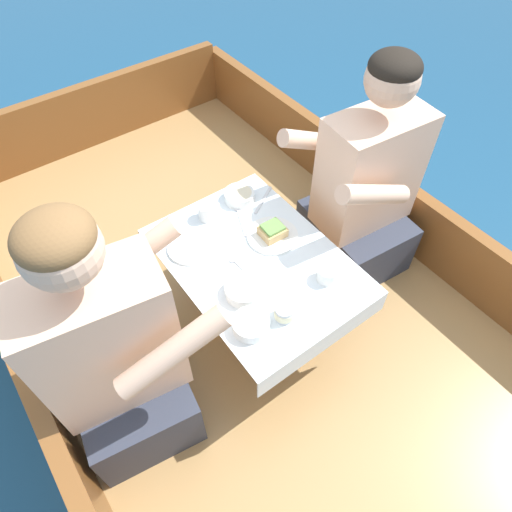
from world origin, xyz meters
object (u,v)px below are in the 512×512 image
at_px(person_port, 117,357).
at_px(coffee_cup_starboard, 328,274).
at_px(tin_can, 284,313).
at_px(sandwich, 273,231).
at_px(coffee_cup_port, 207,211).
at_px(person_starboard, 363,193).

relative_size(person_port, coffee_cup_starboard, 10.08).
height_order(person_port, coffee_cup_starboard, person_port).
xyz_separation_m(coffee_cup_starboard, tin_can, (-0.22, -0.04, -0.00)).
relative_size(sandwich, coffee_cup_port, 0.99).
bearing_deg(person_starboard, coffee_cup_port, -17.70).
bearing_deg(coffee_cup_starboard, tin_can, -170.96).
xyz_separation_m(person_starboard, coffee_cup_port, (-0.61, 0.26, 0.04)).
bearing_deg(person_port, coffee_cup_starboard, -3.20).
xyz_separation_m(person_port, coffee_cup_port, (0.56, 0.35, 0.03)).
relative_size(person_starboard, coffee_cup_starboard, 9.87).
distance_m(person_port, person_starboard, 1.17).
height_order(person_starboard, coffee_cup_port, person_starboard).
height_order(person_port, sandwich, person_port).
xyz_separation_m(coffee_cup_port, tin_can, (-0.05, -0.54, -0.01)).
bearing_deg(person_port, coffee_cup_port, 41.09).
distance_m(person_starboard, coffee_cup_port, 0.66).
height_order(person_port, coffee_cup_port, person_port).
height_order(sandwich, tin_can, sandwich).
bearing_deg(coffee_cup_port, sandwich, -58.52).
relative_size(coffee_cup_starboard, tin_can, 1.52).
distance_m(coffee_cup_port, tin_can, 0.54).
height_order(person_starboard, tin_can, person_starboard).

